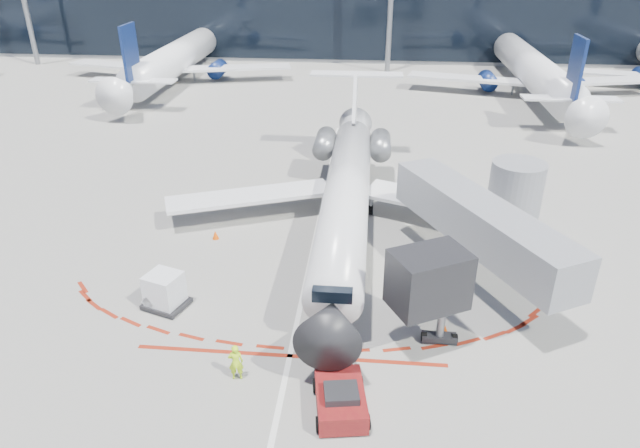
# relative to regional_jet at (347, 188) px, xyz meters

# --- Properties ---
(ground) EXTENTS (260.00, 260.00, 0.00)m
(ground) POSITION_rel_regional_jet_xyz_m (-1.84, -1.94, -2.46)
(ground) COLOR slate
(ground) RESTS_ON ground
(apron_centerline) EXTENTS (0.25, 40.00, 0.01)m
(apron_centerline) POSITION_rel_regional_jet_xyz_m (-1.84, 0.06, -2.45)
(apron_centerline) COLOR silver
(apron_centerline) RESTS_ON ground
(apron_stop_bar) EXTENTS (14.00, 0.25, 0.01)m
(apron_stop_bar) POSITION_rel_regional_jet_xyz_m (-1.84, -13.44, -2.45)
(apron_stop_bar) COLOR maroon
(apron_stop_bar) RESTS_ON ground
(jet_bridge) EXTENTS (10.03, 15.20, 4.90)m
(jet_bridge) POSITION_rel_regional_jet_xyz_m (7.95, -4.95, 0.55)
(jet_bridge) COLOR gray
(jet_bridge) RESTS_ON ground
(regional_jet) EXTENTS (23.83, 29.39, 7.36)m
(regional_jet) POSITION_rel_regional_jet_xyz_m (0.00, 0.00, 0.00)
(regional_jet) COLOR silver
(regional_jet) RESTS_ON ground
(pushback_tug) EXTENTS (2.45, 4.91, 1.25)m
(pushback_tug) POSITION_rel_regional_jet_xyz_m (0.61, -16.42, -1.91)
(pushback_tug) COLOR maroon
(pushback_tug) RESTS_ON ground
(ramp_worker) EXTENTS (0.70, 0.52, 1.74)m
(ramp_worker) POSITION_rel_regional_jet_xyz_m (-3.88, -15.05, -1.59)
(ramp_worker) COLOR #C5FF1A
(ramp_worker) RESTS_ON ground
(uld_container) EXTENTS (2.46, 2.27, 1.89)m
(uld_container) POSITION_rel_regional_jet_xyz_m (-8.58, -10.27, -1.52)
(uld_container) COLOR black
(uld_container) RESTS_ON ground
(safety_cone_left) EXTENTS (0.40, 0.40, 0.56)m
(safety_cone_left) POSITION_rel_regional_jet_xyz_m (-7.95, -2.98, -2.18)
(safety_cone_left) COLOR #DF4904
(safety_cone_left) RESTS_ON ground
(safety_cone_right) EXTENTS (0.39, 0.39, 0.54)m
(safety_cone_right) POSITION_rel_regional_jet_xyz_m (5.21, -11.26, -2.19)
(safety_cone_right) COLOR #DF4904
(safety_cone_right) RESTS_ON ground
(bg_airliner_1) EXTENTS (33.79, 35.78, 10.93)m
(bg_airliner_1) POSITION_rel_regional_jet_xyz_m (-23.59, 39.04, 3.01)
(bg_airliner_1) COLOR silver
(bg_airliner_1) RESTS_ON ground
(bg_airliner_2) EXTENTS (33.44, 35.40, 10.82)m
(bg_airliner_2) POSITION_rel_regional_jet_xyz_m (19.75, 35.80, 2.95)
(bg_airliner_2) COLOR silver
(bg_airliner_2) RESTS_ON ground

